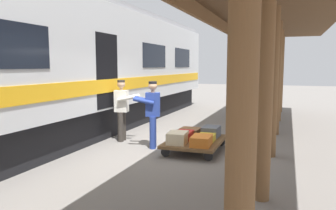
% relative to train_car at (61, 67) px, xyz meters
% --- Properties ---
extents(ground_plane, '(60.00, 60.00, 0.00)m').
position_rel_train_car_xyz_m(ground_plane, '(-3.76, 0.00, -2.06)').
color(ground_plane, slate).
extents(platform_canopy, '(3.20, 16.64, 3.56)m').
position_rel_train_car_xyz_m(platform_canopy, '(-5.71, 0.00, 1.17)').
color(platform_canopy, brown).
rests_on(platform_canopy, ground_plane).
extents(train_car, '(3.02, 19.17, 4.00)m').
position_rel_train_car_xyz_m(train_car, '(0.00, 0.00, 0.00)').
color(train_car, silver).
rests_on(train_car, ground_plane).
extents(luggage_cart, '(1.28, 1.82, 0.27)m').
position_rel_train_car_xyz_m(luggage_cart, '(-3.99, 0.12, -1.83)').
color(luggage_cart, brown).
rests_on(luggage_cart, ground_plane).
extents(suitcase_yellow_case, '(0.41, 0.46, 0.17)m').
position_rel_train_car_xyz_m(suitcase_yellow_case, '(-4.28, 0.12, -1.70)').
color(suitcase_yellow_case, gold).
rests_on(suitcase_yellow_case, luggage_cart).
extents(suitcase_cream_canvas, '(0.47, 0.60, 0.27)m').
position_rel_train_car_xyz_m(suitcase_cream_canvas, '(-3.71, 0.62, -1.65)').
color(suitcase_cream_canvas, beige).
rests_on(suitcase_cream_canvas, luggage_cart).
extents(suitcase_orange_carryall, '(0.47, 0.65, 0.22)m').
position_rel_train_car_xyz_m(suitcase_orange_carryall, '(-4.28, 0.62, -1.67)').
color(suitcase_orange_carryall, '#CC6B23').
rests_on(suitcase_orange_carryall, luggage_cart).
extents(suitcase_red_plastic, '(0.39, 0.62, 0.19)m').
position_rel_train_car_xyz_m(suitcase_red_plastic, '(-3.71, 0.12, -1.69)').
color(suitcase_red_plastic, '#AD231E').
rests_on(suitcase_red_plastic, luggage_cart).
extents(suitcase_slate_roller, '(0.42, 0.56, 0.27)m').
position_rel_train_car_xyz_m(suitcase_slate_roller, '(-4.28, -0.38, -1.65)').
color(suitcase_slate_roller, '#4C515B').
rests_on(suitcase_slate_roller, luggage_cart).
extents(suitcase_brown_leather, '(0.53, 0.59, 0.18)m').
position_rel_train_car_xyz_m(suitcase_brown_leather, '(-3.71, -0.38, -1.70)').
color(suitcase_brown_leather, brown).
rests_on(suitcase_brown_leather, luggage_cart).
extents(porter_in_overalls, '(0.73, 0.56, 1.70)m').
position_rel_train_car_xyz_m(porter_in_overalls, '(-2.88, 0.20, -1.14)').
color(porter_in_overalls, navy).
rests_on(porter_in_overalls, ground_plane).
extents(porter_by_door, '(0.70, 0.48, 1.70)m').
position_rel_train_car_xyz_m(porter_by_door, '(-1.80, -0.24, -1.14)').
color(porter_by_door, '#332D28').
rests_on(porter_by_door, ground_plane).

